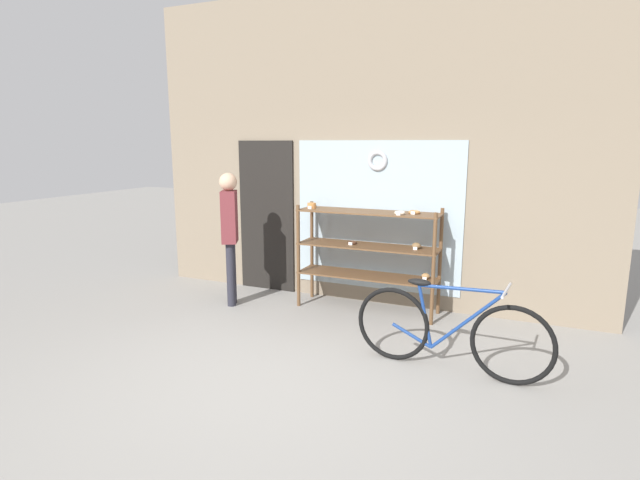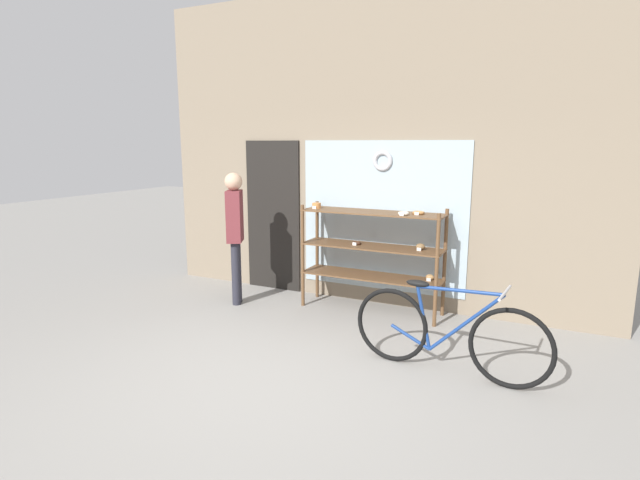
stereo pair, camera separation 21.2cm
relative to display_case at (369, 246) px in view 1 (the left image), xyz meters
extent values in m
plane|color=gray|center=(-0.20, -2.20, -0.82)|extent=(30.00, 30.00, 0.00)
cube|color=gray|center=(-0.20, 0.37, 1.16)|extent=(6.06, 0.08, 3.96)
cube|color=#A3B7C1|center=(0.00, 0.32, 0.33)|extent=(2.18, 0.02, 1.90)
cube|color=black|center=(-1.61, 0.31, 0.23)|extent=(0.84, 0.03, 2.10)
torus|color=#B7B7BC|center=(0.00, 0.30, 1.03)|extent=(0.26, 0.06, 0.26)
cylinder|color=brown|center=(-0.87, -0.21, -0.16)|extent=(0.04, 0.04, 1.31)
cylinder|color=brown|center=(0.84, -0.21, -0.16)|extent=(0.04, 0.04, 1.31)
cylinder|color=brown|center=(-0.87, 0.21, -0.16)|extent=(0.04, 0.04, 1.31)
cylinder|color=brown|center=(0.84, 0.21, -0.16)|extent=(0.04, 0.04, 1.31)
cube|color=brown|center=(-0.01, 0.00, -0.37)|extent=(1.75, 0.46, 0.02)
cube|color=brown|center=(-0.01, 0.00, 0.00)|extent=(1.75, 0.46, 0.02)
cube|color=brown|center=(-0.01, 0.00, 0.43)|extent=(1.75, 0.46, 0.02)
torus|color=#B27A42|center=(0.54, 0.03, 0.45)|extent=(0.14, 0.14, 0.03)
cube|color=white|center=(0.54, -0.05, 0.45)|extent=(0.05, 0.00, 0.04)
ellipsoid|color=#AD7F4C|center=(0.69, 0.11, -0.33)|extent=(0.10, 0.08, 0.07)
cube|color=white|center=(0.69, 0.05, -0.35)|extent=(0.05, 0.00, 0.04)
torus|color=beige|center=(0.41, -0.11, 0.45)|extent=(0.13, 0.13, 0.04)
cube|color=white|center=(0.41, -0.18, 0.45)|extent=(0.05, 0.00, 0.04)
ellipsoid|color=brown|center=(0.58, 0.04, 0.05)|extent=(0.11, 0.09, 0.08)
cube|color=white|center=(0.58, -0.03, 0.03)|extent=(0.05, 0.00, 0.04)
torus|color=#4C2D1E|center=(-0.22, 0.00, 0.03)|extent=(0.12, 0.12, 0.03)
cube|color=white|center=(-0.22, -0.07, 0.03)|extent=(0.05, 0.00, 0.04)
cylinder|color=#C67F42|center=(-0.76, -0.01, 0.47)|extent=(0.11, 0.11, 0.07)
cube|color=white|center=(-0.76, -0.08, 0.45)|extent=(0.05, 0.00, 0.04)
torus|color=black|center=(0.68, -1.30, -0.46)|extent=(0.72, 0.10, 0.72)
torus|color=black|center=(1.76, -1.39, -0.46)|extent=(0.72, 0.10, 0.72)
cylinder|color=navy|center=(1.37, -1.36, -0.31)|extent=(0.65, 0.09, 0.64)
cylinder|color=navy|center=(1.30, -1.35, -0.02)|extent=(0.76, 0.10, 0.07)
cylinder|color=navy|center=(0.99, -1.33, -0.33)|extent=(0.17, 0.05, 0.59)
cylinder|color=navy|center=(0.87, -1.32, -0.54)|extent=(0.39, 0.07, 0.19)
ellipsoid|color=black|center=(0.92, -1.32, -0.01)|extent=(0.23, 0.11, 0.06)
cylinder|color=#B2B2B7|center=(1.68, -1.38, 0.02)|extent=(0.06, 0.46, 0.02)
cylinder|color=#282833|center=(-1.71, -0.45, -0.40)|extent=(0.11, 0.11, 0.83)
cylinder|color=#282833|center=(-1.66, -0.55, -0.40)|extent=(0.11, 0.11, 0.83)
cube|color=brown|center=(-1.69, -0.50, 0.34)|extent=(0.31, 0.37, 0.65)
sphere|color=tan|center=(-1.69, -0.50, 0.78)|extent=(0.22, 0.22, 0.22)
camera|label=1|loc=(1.85, -5.75, 1.26)|focal=28.00mm
camera|label=2|loc=(2.05, -5.66, 1.26)|focal=28.00mm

